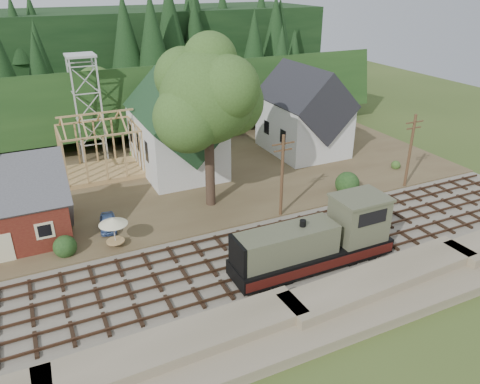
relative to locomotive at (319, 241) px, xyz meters
name	(u,v)px	position (x,y,z in m)	size (l,w,h in m)	color
ground	(236,264)	(-5.56, 3.00, -2.24)	(140.00, 140.00, 0.00)	#384C1E
embankment	(292,332)	(-5.56, -5.50, -2.24)	(64.00, 5.00, 1.60)	#7F7259
railroad_bed	(236,263)	(-5.56, 3.00, -2.16)	(64.00, 11.00, 0.16)	#726B5B
village_flat	(166,179)	(-5.56, 21.00, -2.09)	(64.00, 26.00, 0.30)	brown
hillside	(119,123)	(-5.56, 45.00, -2.24)	(70.00, 28.00, 8.00)	#1E3F19
ridge	(100,99)	(-5.56, 61.00, -2.24)	(80.00, 20.00, 12.00)	black
depot	(0,209)	(-21.56, 14.00, 0.98)	(10.80, 7.41, 9.00)	#591914
church	(176,128)	(-3.56, 22.68, 2.94)	(8.40, 15.17, 13.00)	silver
farmhouse	(304,115)	(12.44, 22.00, 2.63)	(8.40, 10.80, 10.60)	silver
timber_frame	(100,149)	(-11.56, 25.00, 1.03)	(8.20, 6.20, 6.99)	tan
lattice_tower	(83,76)	(-11.56, 31.00, 7.80)	(3.20, 3.20, 12.12)	silver
big_tree	(209,102)	(-3.39, 13.08, 7.98)	(10.90, 8.40, 14.70)	#38281E
telegraph_pole_near	(282,175)	(1.44, 8.20, 2.01)	(2.20, 0.28, 8.00)	#4C331E
telegraph_pole_far	(410,150)	(16.44, 8.20, 2.01)	(2.20, 0.28, 8.00)	#4C331E
locomotive	(319,241)	(0.00, 0.00, 0.00)	(12.81, 3.20, 5.10)	black
car_blue	(108,223)	(-13.48, 12.37, -1.36)	(1.36, 3.38, 1.15)	#597CBF
car_red	(313,149)	(12.99, 20.38, -1.34)	(1.97, 4.28, 1.19)	#C83D10
patio_set	(113,222)	(-13.50, 9.16, 0.25)	(2.31, 2.31, 2.57)	silver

